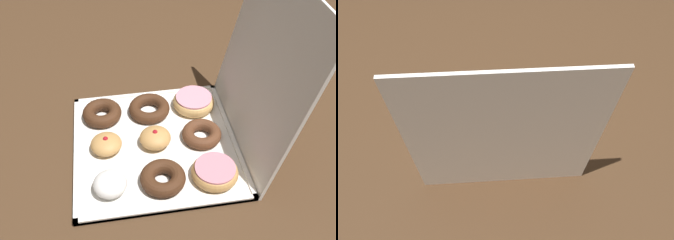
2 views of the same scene
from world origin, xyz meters
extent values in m
plane|color=#4C331E|center=(0.00, 0.00, 0.00)|extent=(3.00, 3.00, 0.00)
cube|color=white|center=(0.00, 0.00, 0.01)|extent=(0.43, 0.43, 0.01)
cube|color=white|center=(0.00, -0.21, 0.01)|extent=(0.43, 0.01, 0.01)
cube|color=white|center=(0.00, 0.21, 0.01)|extent=(0.43, 0.01, 0.01)
cube|color=white|center=(-0.21, 0.00, 0.01)|extent=(0.01, 0.43, 0.01)
cube|color=white|center=(0.21, 0.00, 0.01)|extent=(0.01, 0.43, 0.01)
cube|color=white|center=(0.00, 0.26, 0.22)|extent=(0.43, 0.10, 0.45)
torus|color=#472816|center=(-0.13, -0.14, 0.03)|extent=(0.11, 0.11, 0.04)
ellipsoid|color=tan|center=(0.00, -0.13, 0.03)|extent=(0.08, 0.08, 0.04)
sphere|color=#B21923|center=(0.00, -0.13, 0.05)|extent=(0.01, 0.01, 0.01)
ellipsoid|color=white|center=(0.14, -0.13, 0.03)|extent=(0.08, 0.08, 0.05)
torus|color=#472816|center=(-0.13, 0.00, 0.03)|extent=(0.12, 0.12, 0.03)
ellipsoid|color=tan|center=(0.00, 0.00, 0.03)|extent=(0.08, 0.08, 0.04)
sphere|color=#B21923|center=(0.00, 0.00, 0.05)|extent=(0.01, 0.01, 0.01)
torus|color=#472816|center=(0.13, 0.00, 0.03)|extent=(0.11, 0.11, 0.04)
torus|color=tan|center=(-0.13, 0.13, 0.03)|extent=(0.12, 0.12, 0.04)
cylinder|color=pink|center=(-0.13, 0.13, 0.05)|extent=(0.10, 0.10, 0.01)
torus|color=#59331E|center=(0.00, 0.13, 0.03)|extent=(0.11, 0.11, 0.03)
torus|color=tan|center=(0.14, 0.13, 0.03)|extent=(0.12, 0.12, 0.04)
cylinder|color=pink|center=(0.14, 0.13, 0.04)|extent=(0.10, 0.10, 0.01)
camera|label=1|loc=(0.73, -0.08, 0.78)|focal=42.22mm
camera|label=2|loc=(0.03, 0.76, 0.80)|focal=36.79mm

